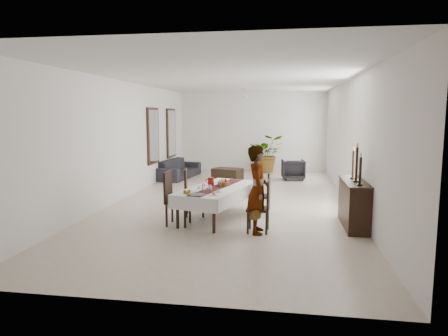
% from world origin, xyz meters
% --- Properties ---
extents(floor, '(6.00, 12.00, 0.00)m').
position_xyz_m(floor, '(0.00, 0.00, 0.00)').
color(floor, beige).
rests_on(floor, ground).
extents(ceiling, '(6.00, 12.00, 0.02)m').
position_xyz_m(ceiling, '(0.00, 0.00, 3.20)').
color(ceiling, white).
rests_on(ceiling, wall_back).
extents(wall_back, '(6.00, 0.02, 3.20)m').
position_xyz_m(wall_back, '(0.00, 6.00, 1.60)').
color(wall_back, white).
rests_on(wall_back, floor).
extents(wall_front, '(6.00, 0.02, 3.20)m').
position_xyz_m(wall_front, '(0.00, -6.00, 1.60)').
color(wall_front, white).
rests_on(wall_front, floor).
extents(wall_left, '(0.02, 12.00, 3.20)m').
position_xyz_m(wall_left, '(-3.00, 0.00, 1.60)').
color(wall_left, white).
rests_on(wall_left, floor).
extents(wall_right, '(0.02, 12.00, 3.20)m').
position_xyz_m(wall_right, '(3.00, 0.00, 1.60)').
color(wall_right, white).
rests_on(wall_right, floor).
extents(dining_table_top, '(1.47, 2.39, 0.05)m').
position_xyz_m(dining_table_top, '(-0.10, -1.90, 0.67)').
color(dining_table_top, black).
rests_on(dining_table_top, table_leg_fl).
extents(table_leg_fl, '(0.08, 0.08, 0.65)m').
position_xyz_m(table_leg_fl, '(-0.76, -2.82, 0.32)').
color(table_leg_fl, black).
rests_on(table_leg_fl, floor).
extents(table_leg_fr, '(0.08, 0.08, 0.65)m').
position_xyz_m(table_leg_fr, '(0.02, -3.03, 0.32)').
color(table_leg_fr, black).
rests_on(table_leg_fr, floor).
extents(table_leg_bl, '(0.08, 0.08, 0.65)m').
position_xyz_m(table_leg_bl, '(-0.22, -0.78, 0.32)').
color(table_leg_bl, black).
rests_on(table_leg_bl, floor).
extents(table_leg_br, '(0.08, 0.08, 0.65)m').
position_xyz_m(table_leg_br, '(0.57, -0.99, 0.32)').
color(table_leg_br, black).
rests_on(table_leg_br, floor).
extents(tablecloth_top, '(1.68, 2.59, 0.01)m').
position_xyz_m(tablecloth_top, '(-0.10, -1.90, 0.70)').
color(tablecloth_top, white).
rests_on(tablecloth_top, dining_table_top).
extents(tablecloth_drape_left, '(0.63, 2.31, 0.28)m').
position_xyz_m(tablecloth_drape_left, '(-0.62, -1.76, 0.57)').
color(tablecloth_drape_left, silver).
rests_on(tablecloth_drape_left, dining_table_top).
extents(tablecloth_drape_right, '(0.63, 2.31, 0.28)m').
position_xyz_m(tablecloth_drape_right, '(0.43, -2.04, 0.57)').
color(tablecloth_drape_right, white).
rests_on(tablecloth_drape_right, dining_table_top).
extents(tablecloth_drape_near, '(1.06, 0.29, 0.28)m').
position_xyz_m(tablecloth_drape_near, '(-0.41, -3.05, 0.57)').
color(tablecloth_drape_near, white).
rests_on(tablecloth_drape_near, dining_table_top).
extents(tablecloth_drape_far, '(1.06, 0.29, 0.28)m').
position_xyz_m(tablecloth_drape_far, '(0.21, -0.75, 0.57)').
color(tablecloth_drape_far, white).
rests_on(tablecloth_drape_far, dining_table_top).
extents(table_runner, '(0.91, 2.32, 0.00)m').
position_xyz_m(table_runner, '(-0.10, -1.90, 0.71)').
color(table_runner, maroon).
rests_on(table_runner, tablecloth_top).
extents(red_pitcher, '(0.17, 0.17, 0.19)m').
position_xyz_m(red_pitcher, '(-0.28, -1.71, 0.80)').
color(red_pitcher, maroon).
rests_on(red_pitcher, tablecloth_top).
extents(pitcher_handle, '(0.11, 0.05, 0.11)m').
position_xyz_m(pitcher_handle, '(-0.36, -1.69, 0.80)').
color(pitcher_handle, maroon).
rests_on(pitcher_handle, red_pitcher).
extents(wine_glass_near, '(0.06, 0.06, 0.16)m').
position_xyz_m(wine_glass_near, '(-0.15, -2.51, 0.78)').
color(wine_glass_near, silver).
rests_on(wine_glass_near, tablecloth_top).
extents(wine_glass_mid, '(0.06, 0.06, 0.16)m').
position_xyz_m(wine_glass_mid, '(-0.32, -2.37, 0.78)').
color(wine_glass_mid, white).
rests_on(wine_glass_mid, tablecloth_top).
extents(wine_glass_far, '(0.06, 0.06, 0.16)m').
position_xyz_m(wine_glass_far, '(-0.04, -1.87, 0.78)').
color(wine_glass_far, silver).
rests_on(wine_glass_far, tablecloth_top).
extents(teacup_right, '(0.08, 0.08, 0.06)m').
position_xyz_m(teacup_right, '(0.03, -2.51, 0.73)').
color(teacup_right, silver).
rests_on(teacup_right, saucer_right).
extents(saucer_right, '(0.14, 0.14, 0.01)m').
position_xyz_m(saucer_right, '(0.03, -2.51, 0.71)').
color(saucer_right, silver).
rests_on(saucer_right, tablecloth_top).
extents(teacup_left, '(0.08, 0.08, 0.06)m').
position_xyz_m(teacup_left, '(-0.45, -2.14, 0.73)').
color(teacup_left, white).
rests_on(teacup_left, saucer_left).
extents(saucer_left, '(0.14, 0.14, 0.01)m').
position_xyz_m(saucer_left, '(-0.45, -2.14, 0.71)').
color(saucer_left, white).
rests_on(saucer_left, tablecloth_top).
extents(plate_near_right, '(0.22, 0.22, 0.01)m').
position_xyz_m(plate_near_right, '(-0.02, -2.79, 0.71)').
color(plate_near_right, white).
rests_on(plate_near_right, tablecloth_top).
extents(bread_near_right, '(0.08, 0.08, 0.08)m').
position_xyz_m(bread_near_right, '(-0.02, -2.79, 0.74)').
color(bread_near_right, tan).
rests_on(bread_near_right, plate_near_right).
extents(plate_near_left, '(0.22, 0.22, 0.01)m').
position_xyz_m(plate_near_left, '(-0.55, -2.50, 0.71)').
color(plate_near_left, silver).
rests_on(plate_near_left, tablecloth_top).
extents(plate_far_left, '(0.22, 0.22, 0.01)m').
position_xyz_m(plate_far_left, '(-0.25, -1.33, 0.71)').
color(plate_far_left, white).
rests_on(plate_far_left, tablecloth_top).
extents(serving_tray, '(0.33, 0.33, 0.02)m').
position_xyz_m(serving_tray, '(-0.35, -2.84, 0.71)').
color(serving_tray, '#3C3C41').
rests_on(serving_tray, tablecloth_top).
extents(jam_jar_a, '(0.06, 0.06, 0.07)m').
position_xyz_m(jam_jar_a, '(-0.55, -2.81, 0.74)').
color(jam_jar_a, '#986516').
rests_on(jam_jar_a, tablecloth_top).
extents(jam_jar_b, '(0.06, 0.06, 0.07)m').
position_xyz_m(jam_jar_b, '(-0.63, -2.74, 0.74)').
color(jam_jar_b, brown).
rests_on(jam_jar_b, tablecloth_top).
extents(jam_jar_c, '(0.06, 0.06, 0.07)m').
position_xyz_m(jam_jar_c, '(-0.56, -2.66, 0.74)').
color(jam_jar_c, '#8B4E14').
rests_on(jam_jar_c, tablecloth_top).
extents(fruit_basket, '(0.28, 0.28, 0.09)m').
position_xyz_m(fruit_basket, '(0.01, -1.69, 0.75)').
color(fruit_basket, brown).
rests_on(fruit_basket, tablecloth_top).
extents(fruit_red, '(0.08, 0.08, 0.08)m').
position_xyz_m(fruit_red, '(0.04, -1.68, 0.82)').
color(fruit_red, '#A01017').
rests_on(fruit_red, fruit_basket).
extents(fruit_green, '(0.07, 0.07, 0.07)m').
position_xyz_m(fruit_green, '(-0.02, -1.65, 0.82)').
color(fruit_green, '#507D25').
rests_on(fruit_green, fruit_basket).
extents(fruit_yellow, '(0.08, 0.08, 0.08)m').
position_xyz_m(fruit_yellow, '(-0.00, -1.73, 0.82)').
color(fruit_yellow, gold).
rests_on(fruit_yellow, fruit_basket).
extents(chair_right_near_seat, '(0.45, 0.45, 0.05)m').
position_xyz_m(chair_right_near_seat, '(0.86, -2.80, 0.46)').
color(chair_right_near_seat, black).
rests_on(chair_right_near_seat, chair_right_near_leg_fl).
extents(chair_right_near_leg_fl, '(0.05, 0.05, 0.43)m').
position_xyz_m(chair_right_near_leg_fl, '(1.04, -2.98, 0.22)').
color(chair_right_near_leg_fl, black).
rests_on(chair_right_near_leg_fl, floor).
extents(chair_right_near_leg_fr, '(0.05, 0.05, 0.43)m').
position_xyz_m(chair_right_near_leg_fr, '(1.05, -2.62, 0.22)').
color(chair_right_near_leg_fr, black).
rests_on(chair_right_near_leg_fr, floor).
extents(chair_right_near_leg_bl, '(0.05, 0.05, 0.43)m').
position_xyz_m(chair_right_near_leg_bl, '(0.68, -2.97, 0.22)').
color(chair_right_near_leg_bl, black).
rests_on(chair_right_near_leg_bl, floor).
extents(chair_right_near_leg_br, '(0.05, 0.05, 0.43)m').
position_xyz_m(chair_right_near_leg_br, '(0.69, -2.61, 0.22)').
color(chair_right_near_leg_br, black).
rests_on(chair_right_near_leg_br, floor).
extents(chair_right_near_back, '(0.05, 0.44, 0.56)m').
position_xyz_m(chair_right_near_back, '(1.06, -2.80, 0.76)').
color(chair_right_near_back, black).
rests_on(chair_right_near_back, chair_right_near_seat).
extents(chair_right_far_seat, '(0.43, 0.43, 0.05)m').
position_xyz_m(chair_right_far_seat, '(0.82, -1.45, 0.44)').
color(chair_right_far_seat, black).
rests_on(chair_right_far_seat, chair_right_far_leg_fl).
extents(chair_right_far_leg_fl, '(0.04, 0.04, 0.42)m').
position_xyz_m(chair_right_far_leg_fl, '(0.99, -1.63, 0.21)').
color(chair_right_far_leg_fl, black).
rests_on(chair_right_far_leg_fl, floor).
extents(chair_right_far_leg_fr, '(0.04, 0.04, 0.42)m').
position_xyz_m(chair_right_far_leg_fr, '(1.00, -1.28, 0.21)').
color(chair_right_far_leg_fr, black).
rests_on(chair_right_far_leg_fr, floor).
extents(chair_right_far_leg_bl, '(0.04, 0.04, 0.42)m').
position_xyz_m(chair_right_far_leg_bl, '(0.64, -1.62, 0.21)').
color(chair_right_far_leg_bl, black).
rests_on(chair_right_far_leg_bl, floor).
extents(chair_right_far_leg_br, '(0.04, 0.04, 0.42)m').
position_xyz_m(chair_right_far_leg_br, '(0.65, -1.27, 0.21)').
color(chair_right_far_leg_br, black).
rests_on(chair_right_far_leg_br, floor).
extents(chair_right_far_back, '(0.05, 0.42, 0.54)m').
position_xyz_m(chair_right_far_back, '(1.01, -1.45, 0.73)').
color(chair_right_far_back, black).
rests_on(chair_right_far_back, chair_right_far_seat).
extents(chair_left_near_seat, '(0.49, 0.49, 0.05)m').
position_xyz_m(chair_left_near_seat, '(-0.82, -2.55, 0.50)').
color(chair_left_near_seat, black).
rests_on(chair_left_near_seat, chair_left_near_leg_fl).
extents(chair_left_near_leg_fl, '(0.05, 0.05, 0.47)m').
position_xyz_m(chair_left_near_leg_fl, '(-1.01, -2.35, 0.24)').
color(chair_left_near_leg_fl, black).
rests_on(chair_left_near_leg_fl, floor).
extents(chair_left_near_leg_fr, '(0.05, 0.05, 0.47)m').
position_xyz_m(chair_left_near_leg_fr, '(-1.02, -2.75, 0.24)').
color(chair_left_near_leg_fr, black).
rests_on(chair_left_near_leg_fr, floor).
extents(chair_left_near_leg_bl, '(0.05, 0.05, 0.47)m').
position_xyz_m(chair_left_near_leg_bl, '(-0.62, -2.36, 0.24)').
color(chair_left_near_leg_bl, black).
rests_on(chair_left_near_leg_bl, floor).
extents(chair_left_near_leg_br, '(0.05, 0.05, 0.47)m').
position_xyz_m(chair_left_near_leg_br, '(-0.63, -2.75, 0.24)').
color(chair_left_near_leg_br, black).
rests_on(chair_left_near_leg_br, floor).
extents(chair_left_near_back, '(0.05, 0.48, 0.61)m').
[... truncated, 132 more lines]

